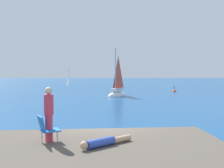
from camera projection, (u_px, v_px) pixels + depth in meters
name	position (u px, v px, depth m)	size (l,w,h in m)	color
ground_plane	(102.00, 148.00, 11.29)	(160.00, 160.00, 0.00)	navy
shore_ledge	(96.00, 165.00, 7.78)	(7.58, 4.60, 1.08)	brown
boulder_seaward	(84.00, 156.00, 10.34)	(1.59, 1.27, 0.88)	brown
boulder_inland	(12.00, 156.00, 10.29)	(1.57, 1.26, 0.86)	#4C5042
sailboat_near	(117.00, 93.00, 32.38)	(2.83, 3.19, 6.08)	white
sailboat_far	(69.00, 84.00, 55.39)	(1.19, 2.02, 3.64)	white
person_sunbather	(104.00, 142.00, 7.78)	(1.46, 1.20, 0.25)	#334CB2
person_standing	(49.00, 113.00, 8.21)	(0.28, 0.28, 1.62)	#DB384C
beach_chair	(46.00, 128.00, 8.13)	(0.75, 0.70, 0.80)	blue
marker_buoy	(174.00, 92.00, 38.46)	(0.56, 0.56, 1.13)	#EA5114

